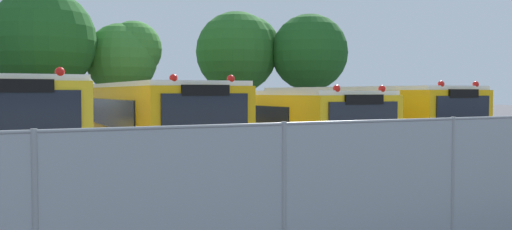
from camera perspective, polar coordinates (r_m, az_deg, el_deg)
ground_plane at (r=17.14m, az=-4.71°, el=-5.45°), size 160.00×160.00×0.00m
school_bus_0 at (r=15.75m, az=-24.48°, el=-0.98°), size 2.63×10.53×2.80m
school_bus_1 at (r=16.57m, az=-10.89°, el=-0.78°), size 2.70×9.56×2.72m
school_bus_2 at (r=18.03m, az=0.92°, el=-0.83°), size 2.75×10.90×2.51m
school_bus_3 at (r=19.88m, az=10.29°, el=-0.37°), size 2.54×9.91×2.64m
tree_1 at (r=25.43m, az=-21.36°, el=7.13°), size 4.46×4.46×6.75m
tree_2 at (r=26.33m, az=-13.33°, el=5.93°), size 3.49×3.28×5.64m
tree_3 at (r=29.66m, az=-1.62°, el=6.63°), size 4.54×4.34×6.62m
tree_4 at (r=29.37m, az=5.76°, el=6.47°), size 4.04×4.04×6.45m
chainlink_fence at (r=8.92m, az=19.60°, el=-6.25°), size 17.76×0.07×1.96m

